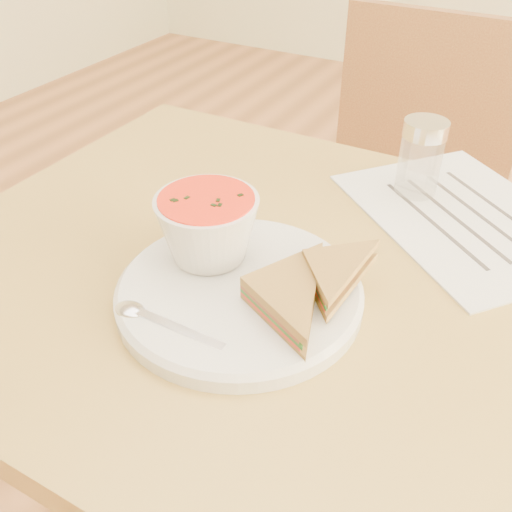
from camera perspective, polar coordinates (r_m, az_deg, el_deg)
The scene contains 9 objects.
dining_table at distance 0.95m, azimuth 5.64°, elevation -20.51°, with size 1.00×0.70×0.75m, color olive, non-canonical shape.
chair_far at distance 1.29m, azimuth 12.57°, elevation 1.38°, with size 0.40×0.40×0.89m, color brown, non-canonical shape.
plate at distance 0.63m, azimuth -1.67°, elevation -3.73°, with size 0.27×0.27×0.02m, color silver, non-canonical shape.
soup_bowl at distance 0.65m, azimuth -4.82°, elevation 2.58°, with size 0.12×0.12×0.08m, color silver, non-canonical shape.
sandwich_half_a at distance 0.60m, azimuth -1.58°, elevation -3.37°, with size 0.11×0.11×0.03m, color olive, non-canonical shape.
sandwich_half_b at distance 0.63m, azimuth 4.57°, elevation -0.36°, with size 0.09×0.09×0.03m, color olive, non-canonical shape.
spoon at distance 0.58m, azimuth -8.59°, elevation -6.93°, with size 0.17×0.03×0.01m, color silver, non-canonical shape.
paper_menu at distance 0.83m, azimuth 20.21°, elevation 3.77°, with size 0.33×0.24×0.00m, color white, non-canonical shape.
condiment_shaker at distance 0.84m, azimuth 16.11°, elevation 9.36°, with size 0.06×0.06×0.11m, color silver, non-canonical shape.
Camera 1 is at (0.17, -0.49, 1.17)m, focal length 40.00 mm.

